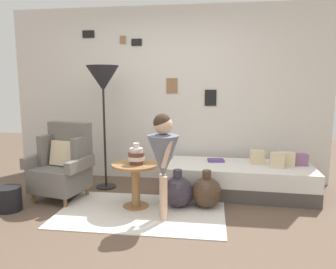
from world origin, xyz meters
name	(u,v)px	position (x,y,z in m)	size (l,w,h in m)	color
ground_plane	(140,234)	(0.00, 0.00, 0.00)	(12.00, 12.00, 0.00)	brown
gallery_wall	(167,95)	(0.00, 1.95, 1.30)	(4.80, 0.12, 2.60)	silver
rug	(141,212)	(-0.10, 0.53, 0.01)	(1.90, 1.16, 0.01)	silver
armchair	(63,164)	(-1.21, 0.89, 0.44)	(0.84, 0.71, 0.97)	olive
daybed	(239,179)	(1.07, 1.34, 0.20)	(1.93, 0.89, 0.40)	#4C4742
pillow_head	(299,160)	(1.84, 1.42, 0.48)	(0.20, 0.12, 0.15)	gray
pillow_mid	(286,159)	(1.67, 1.37, 0.49)	(0.20, 0.12, 0.18)	beige
pillow_back	(277,160)	(1.52, 1.24, 0.50)	(0.16, 0.12, 0.20)	beige
pillow_extra	(257,157)	(1.30, 1.42, 0.49)	(0.18, 0.12, 0.19)	beige
side_table	(136,176)	(-0.20, 0.68, 0.39)	(0.56, 0.56, 0.54)	#9E7042
vase_striped	(136,156)	(-0.18, 0.65, 0.64)	(0.19, 0.19, 0.25)	brown
floor_lamp	(103,82)	(-0.80, 1.36, 1.49)	(0.44, 0.44, 1.71)	black
person_child	(163,153)	(0.18, 0.38, 0.74)	(0.34, 0.34, 1.16)	#D8AD8E
book_on_daybed	(216,160)	(0.75, 1.49, 0.42)	(0.22, 0.16, 0.03)	#5D4090
demijohn_near	(178,191)	(0.29, 0.76, 0.19)	(0.37, 0.37, 0.46)	#332D38
demijohn_far	(206,192)	(0.64, 0.79, 0.19)	(0.37, 0.37, 0.45)	#473323
magazine_basket	(9,199)	(-1.64, 0.38, 0.14)	(0.28, 0.28, 0.28)	black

